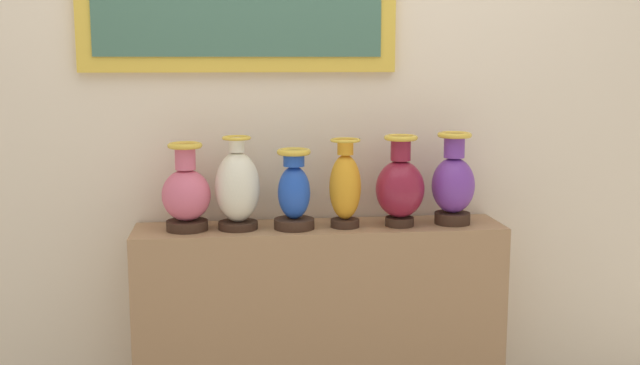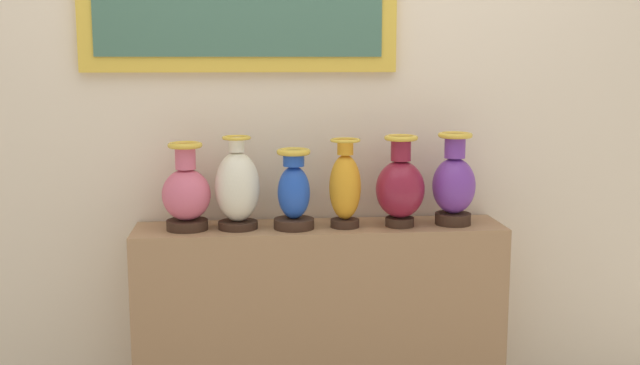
% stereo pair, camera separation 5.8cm
% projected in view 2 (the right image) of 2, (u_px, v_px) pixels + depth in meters
% --- Properties ---
extents(display_shelf, '(1.43, 0.29, 0.83)m').
position_uv_depth(display_shelf, '(320.00, 328.00, 3.02)').
color(display_shelf, '#99704C').
rests_on(display_shelf, ground_plane).
extents(back_wall, '(3.79, 0.14, 2.91)m').
position_uv_depth(back_wall, '(313.00, 61.00, 3.05)').
color(back_wall, beige).
rests_on(back_wall, ground_plane).
extents(vase_rose, '(0.18, 0.18, 0.33)m').
position_uv_depth(vase_rose, '(186.00, 194.00, 2.87)').
color(vase_rose, '#382319').
rests_on(vase_rose, display_shelf).
extents(vase_ivory, '(0.17, 0.17, 0.36)m').
position_uv_depth(vase_ivory, '(237.00, 188.00, 2.88)').
color(vase_ivory, '#382319').
rests_on(vase_ivory, display_shelf).
extents(vase_sapphire, '(0.15, 0.15, 0.31)m').
position_uv_depth(vase_sapphire, '(294.00, 193.00, 2.89)').
color(vase_sapphire, '#382319').
rests_on(vase_sapphire, display_shelf).
extents(vase_amber, '(0.12, 0.12, 0.34)m').
position_uv_depth(vase_amber, '(345.00, 187.00, 2.91)').
color(vase_amber, '#382319').
rests_on(vase_amber, display_shelf).
extents(vase_burgundy, '(0.19, 0.19, 0.35)m').
position_uv_depth(vase_burgundy, '(400.00, 187.00, 2.93)').
color(vase_burgundy, '#382319').
rests_on(vase_burgundy, display_shelf).
extents(vase_violet, '(0.17, 0.17, 0.36)m').
position_uv_depth(vase_violet, '(454.00, 184.00, 2.96)').
color(vase_violet, '#382319').
rests_on(vase_violet, display_shelf).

